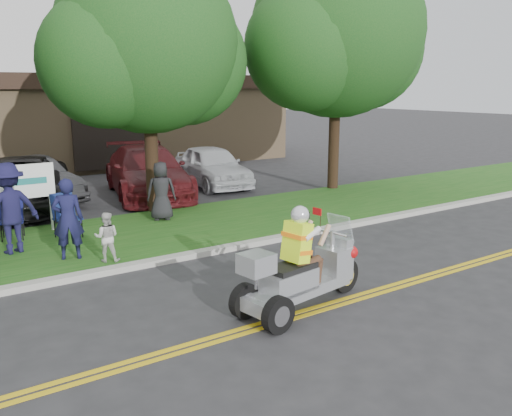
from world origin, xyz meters
TOP-DOWN VIEW (x-y plane):
  - ground at (0.00, 0.00)m, footprint 120.00×120.00m
  - centerline_near at (0.00, -0.58)m, footprint 60.00×0.10m
  - centerline_far at (0.00, -0.42)m, footprint 60.00×0.10m
  - curb at (0.00, 3.05)m, footprint 60.00×0.25m
  - grass_verge at (0.00, 5.20)m, footprint 60.00×4.00m
  - commercial_building at (2.00, 18.98)m, footprint 18.00×8.20m
  - tree_mid at (0.55, 7.23)m, footprint 5.88×4.80m
  - tree_right at (7.06, 7.03)m, footprint 6.86×5.60m
  - business_sign at (-2.90, 6.60)m, footprint 1.25×0.06m
  - trike_scooter at (-0.26, -0.34)m, footprint 2.63×1.01m
  - lawn_chair_a at (-3.32, 6.38)m, footprint 0.62×0.63m
  - lawn_chair_b at (-2.28, 5.82)m, footprint 0.61×0.63m
  - spectator_adult_left at (-2.66, 4.09)m, footprint 0.70×0.56m
  - spectator_chair_a at (-3.55, 5.18)m, footprint 1.35×0.97m
  - spectator_chair_b at (0.24, 6.07)m, footprint 0.88×0.76m
  - child_right at (-2.10, 3.50)m, footprint 0.61×0.56m
  - parked_car_left at (-2.00, 10.76)m, footprint 2.57×4.41m
  - parked_car_mid at (-2.50, 9.83)m, footprint 4.00×5.89m
  - parked_car_right at (1.38, 9.68)m, footprint 3.40×5.88m
  - parked_car_far_right at (4.00, 10.06)m, footprint 2.22×4.44m

SIDE VIEW (x-z plane):
  - ground at x=0.00m, z-range 0.00..0.00m
  - centerline_near at x=0.00m, z-range 0.00..0.01m
  - centerline_far at x=0.00m, z-range 0.00..0.01m
  - grass_verge at x=0.00m, z-range 0.01..0.11m
  - curb at x=0.00m, z-range 0.00..0.12m
  - trike_scooter at x=-0.26m, z-range -0.26..1.46m
  - child_right at x=-2.10m, z-range 0.10..1.10m
  - lawn_chair_a at x=-3.32m, z-range 0.16..1.12m
  - lawn_chair_b at x=-2.28m, z-range 0.17..1.18m
  - parked_car_left at x=-2.00m, z-range 0.00..1.37m
  - parked_car_far_right at x=4.00m, z-range 0.00..1.45m
  - parked_car_mid at x=-2.50m, z-range 0.00..1.50m
  - parked_car_right at x=1.38m, z-range 0.00..1.60m
  - spectator_chair_b at x=0.24m, z-range 0.10..1.63m
  - spectator_adult_left at x=-2.66m, z-range 0.10..1.76m
  - spectator_chair_a at x=-3.55m, z-range 0.10..2.00m
  - business_sign at x=-2.90m, z-range 0.38..2.13m
  - commercial_building at x=2.00m, z-range 0.01..4.01m
  - tree_mid at x=0.55m, z-range 0.91..7.96m
  - tree_right at x=7.06m, z-range 0.99..9.06m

